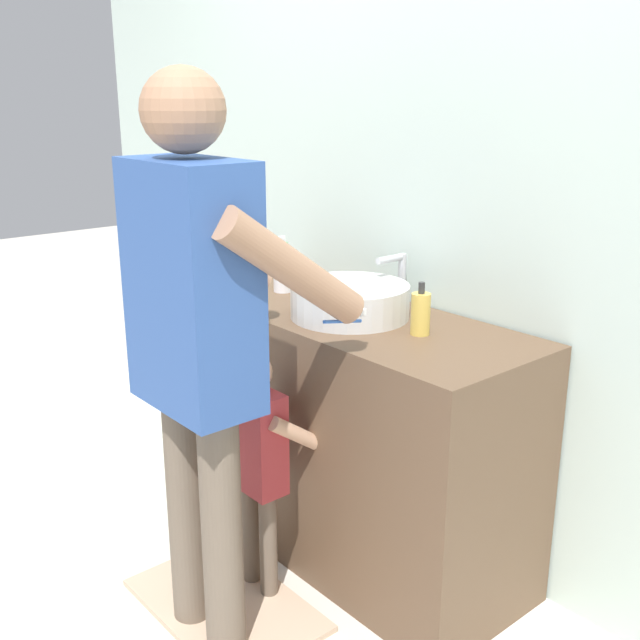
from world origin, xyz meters
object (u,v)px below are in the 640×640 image
object	(u,v)px
toothbrush_cup	(283,277)
soap_bottle	(421,313)
child_toddler	(259,455)
adult_parent	(199,323)

from	to	relation	value
toothbrush_cup	soap_bottle	xyz separation A→B (m)	(0.69, -0.00, 0.01)
child_toddler	adult_parent	xyz separation A→B (m)	(0.07, -0.24, 0.50)
toothbrush_cup	soap_bottle	distance (m)	0.69
soap_bottle	toothbrush_cup	bearing A→B (deg)	179.99
toothbrush_cup	child_toddler	bearing A→B (deg)	-45.56
toothbrush_cup	adult_parent	world-z (taller)	adult_parent
soap_bottle	adult_parent	bearing A→B (deg)	-107.83
toothbrush_cup	adult_parent	bearing A→B (deg)	-53.83
adult_parent	toothbrush_cup	bearing A→B (deg)	126.17
child_toddler	adult_parent	distance (m)	0.56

